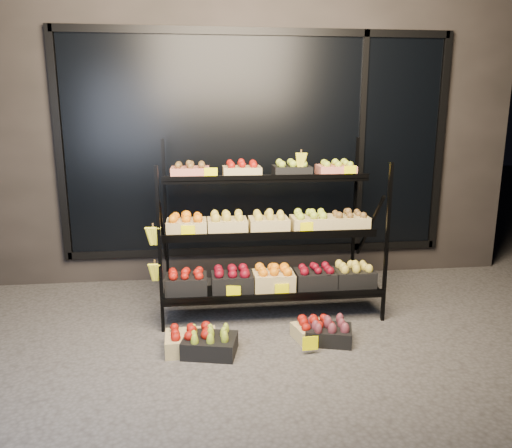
{
  "coord_description": "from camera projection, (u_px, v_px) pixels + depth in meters",
  "views": [
    {
      "loc": [
        -0.68,
        -4.05,
        1.98
      ],
      "look_at": [
        -0.14,
        0.55,
        0.89
      ],
      "focal_mm": 35.0,
      "sensor_mm": 36.0,
      "label": 1
    }
  ],
  "objects": [
    {
      "name": "floor_crate_midleft",
      "position": [
        210.0,
        343.0,
        4.07
      ],
      "size": [
        0.49,
        0.4,
        0.21
      ],
      "rotation": [
        0.0,
        0.0,
        -0.23
      ],
      "color": "black",
      "rests_on": "ground"
    },
    {
      "name": "display_rack",
      "position": [
        268.0,
        232.0,
        4.84
      ],
      "size": [
        2.18,
        1.02,
        1.66
      ],
      "color": "black",
      "rests_on": "ground"
    },
    {
      "name": "floor_crate_right",
      "position": [
        329.0,
        332.0,
        4.29
      ],
      "size": [
        0.45,
        0.38,
        0.2
      ],
      "rotation": [
        0.0,
        0.0,
        -0.27
      ],
      "color": "black",
      "rests_on": "ground"
    },
    {
      "name": "ground",
      "position": [
        279.0,
        334.0,
        4.44
      ],
      "size": [
        24.0,
        24.0,
        0.0
      ],
      "primitive_type": "plane",
      "color": "#514F4C",
      "rests_on": "ground"
    },
    {
      "name": "tag_floor_b",
      "position": [
        310.0,
        348.0,
        4.06
      ],
      "size": [
        0.13,
        0.01,
        0.12
      ],
      "primitive_type": "cube",
      "color": "#FFF700",
      "rests_on": "ground"
    },
    {
      "name": "building",
      "position": [
        248.0,
        125.0,
        6.54
      ],
      "size": [
        6.0,
        2.08,
        3.5
      ],
      "color": "#2D2826",
      "rests_on": "ground"
    },
    {
      "name": "floor_crate_left",
      "position": [
        191.0,
        340.0,
        4.13
      ],
      "size": [
        0.43,
        0.32,
        0.21
      ],
      "rotation": [
        0.0,
        0.0,
        0.03
      ],
      "color": "tan",
      "rests_on": "ground"
    },
    {
      "name": "floor_crate_midright",
      "position": [
        315.0,
        329.0,
        4.35
      ],
      "size": [
        0.41,
        0.34,
        0.19
      ],
      "rotation": [
        0.0,
        0.0,
        0.23
      ],
      "color": "tan",
      "rests_on": "ground"
    }
  ]
}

